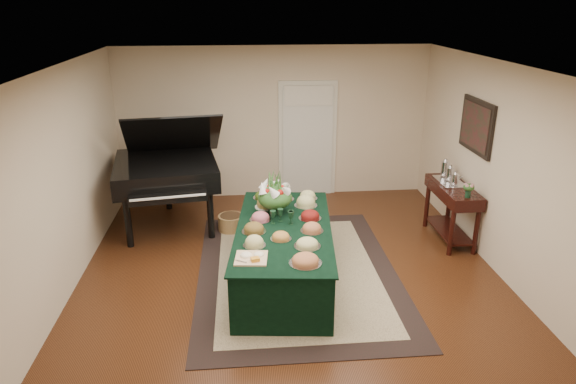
{
  "coord_description": "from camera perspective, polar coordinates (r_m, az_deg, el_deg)",
  "views": [
    {
      "loc": [
        -0.58,
        -5.98,
        3.43
      ],
      "look_at": [
        0.0,
        0.3,
        1.05
      ],
      "focal_mm": 32.0,
      "sensor_mm": 36.0,
      "label": 1
    }
  ],
  "objects": [
    {
      "name": "area_rug",
      "position": [
        6.95,
        1.05,
        -8.86
      ],
      "size": [
        2.62,
        3.67,
        0.01
      ],
      "color": "black",
      "rests_on": "ground"
    },
    {
      "name": "wall_painting",
      "position": [
        7.75,
        20.2,
        6.88
      ],
      "size": [
        0.05,
        0.95,
        0.75
      ],
      "color": "black",
      "rests_on": "ground"
    },
    {
      "name": "green_goblets",
      "position": [
        6.52,
        -0.48,
        -2.76
      ],
      "size": [
        0.3,
        0.17,
        0.18
      ],
      "color": "black",
      "rests_on": "buffet_table"
    },
    {
      "name": "mahogany_sideboard",
      "position": [
        7.97,
        17.81,
        -0.68
      ],
      "size": [
        0.45,
        1.19,
        0.86
      ],
      "color": "black",
      "rests_on": "ground"
    },
    {
      "name": "cutting_board",
      "position": [
        5.7,
        -4.1,
        -7.06
      ],
      "size": [
        0.39,
        0.39,
        0.1
      ],
      "color": "tan",
      "rests_on": "buffet_table"
    },
    {
      "name": "grand_piano",
      "position": [
        8.2,
        -13.34,
        2.44
      ],
      "size": [
        1.81,
        2.03,
        1.86
      ],
      "color": "black",
      "rests_on": "ground"
    },
    {
      "name": "pink_bouquet",
      "position": [
        7.45,
        19.44,
        0.45
      ],
      "size": [
        0.17,
        0.17,
        0.21
      ],
      "color": "black",
      "rests_on": "mahogany_sideboard"
    },
    {
      "name": "buffet_table",
      "position": [
        6.6,
        -0.46,
        -6.88
      ],
      "size": [
        1.44,
        2.62,
        0.75
      ],
      "color": "black",
      "rests_on": "ground"
    },
    {
      "name": "wicker_basket",
      "position": [
        8.13,
        -6.35,
        -3.44
      ],
      "size": [
        0.4,
        0.4,
        0.25
      ],
      "primitive_type": "cylinder",
      "color": "olive",
      "rests_on": "ground"
    },
    {
      "name": "ground",
      "position": [
        6.92,
        0.23,
        -9.05
      ],
      "size": [
        6.0,
        6.0,
        0.0
      ],
      "primitive_type": "plane",
      "color": "black",
      "rests_on": "ground"
    },
    {
      "name": "floral_centerpiece",
      "position": [
        6.77,
        -1.47,
        -0.16
      ],
      "size": [
        0.47,
        0.47,
        0.47
      ],
      "color": "black",
      "rests_on": "buffet_table"
    },
    {
      "name": "kitchen_doorway",
      "position": [
        9.34,
        2.18,
        5.72
      ],
      "size": [
        1.05,
        0.07,
        2.1
      ],
      "color": "silver",
      "rests_on": "ground"
    },
    {
      "name": "tea_service",
      "position": [
        8.04,
        17.51,
        1.94
      ],
      "size": [
        0.34,
        0.58,
        0.3
      ],
      "color": "silver",
      "rests_on": "mahogany_sideboard"
    },
    {
      "name": "food_platters",
      "position": [
        6.58,
        -0.23,
        -2.94
      ],
      "size": [
        1.09,
        2.32,
        0.13
      ],
      "color": "silver",
      "rests_on": "buffet_table"
    }
  ]
}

